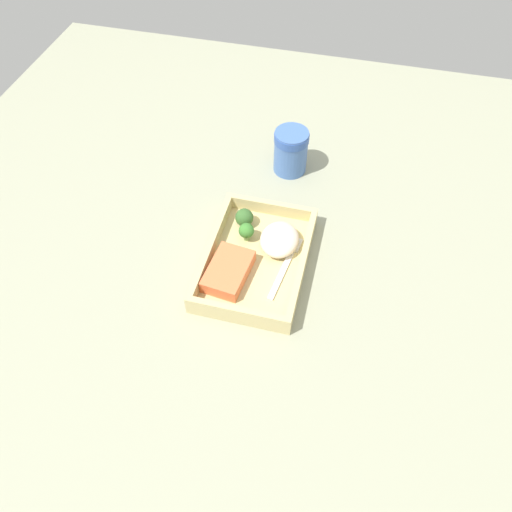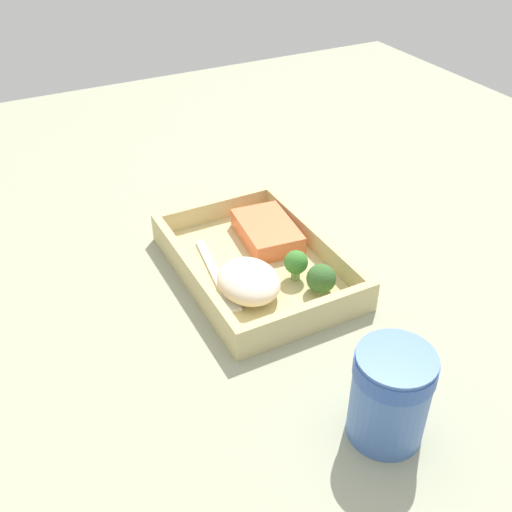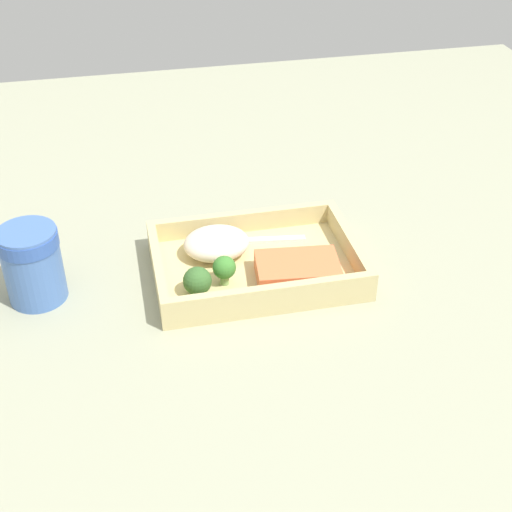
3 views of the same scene
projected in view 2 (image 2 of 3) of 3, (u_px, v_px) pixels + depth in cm
name	position (u px, v px, depth cm)	size (l,w,h in cm)	color
ground_plane	(256.00, 278.00, 81.17)	(160.00, 160.00, 2.00)	#989B80
takeout_tray	(256.00, 269.00, 80.24)	(27.75, 19.23, 1.20)	#CBB97E
tray_rim	(256.00, 256.00, 79.01)	(27.75, 19.23, 3.03)	#CBB97E
salmon_fillet	(267.00, 232.00, 84.06)	(10.88, 7.08, 2.72)	#F47242
mashed_potatoes	(248.00, 281.00, 73.96)	(9.13, 7.59, 3.86)	beige
broccoli_floret_1	(321.00, 279.00, 74.18)	(3.72, 3.72, 3.93)	#8CAF67
broccoli_floret_2	(296.00, 263.00, 76.09)	(3.09, 3.09, 4.15)	#799F5B
fork	(218.00, 279.00, 77.08)	(15.88, 3.82, 0.44)	silver
paper_cup	(391.00, 391.00, 56.04)	(7.68, 7.68, 10.28)	#456BB0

